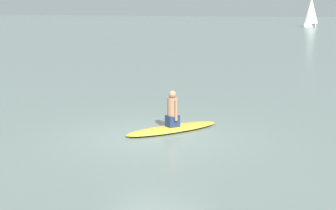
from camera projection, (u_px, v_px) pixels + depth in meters
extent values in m
plane|color=slate|center=(155.00, 137.00, 12.91)|extent=(400.00, 400.00, 0.00)
ellipsoid|color=gold|center=(172.00, 129.00, 13.57)|extent=(2.20, 2.87, 0.12)
cube|color=navy|center=(172.00, 121.00, 13.53)|extent=(0.40, 0.42, 0.31)
cylinder|color=#9E7051|center=(172.00, 107.00, 13.45)|extent=(0.40, 0.40, 0.51)
sphere|color=#9E7051|center=(173.00, 94.00, 13.39)|extent=(0.21, 0.21, 0.21)
cylinder|color=#9E7051|center=(176.00, 110.00, 13.32)|extent=(0.11, 0.11, 0.56)
cylinder|color=#9E7051|center=(169.00, 108.00, 13.61)|extent=(0.11, 0.11, 0.56)
cube|color=silver|center=(310.00, 25.00, 90.77)|extent=(1.64, 3.93, 0.69)
cylinder|color=#4C4238|center=(311.00, 8.00, 90.19)|extent=(0.30, 0.30, 5.32)
cone|color=white|center=(311.00, 10.00, 90.25)|extent=(3.00, 3.00, 4.68)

